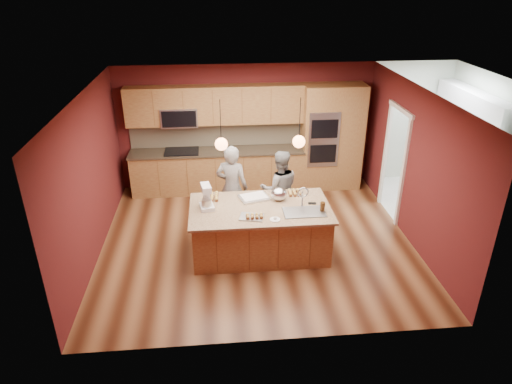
{
  "coord_description": "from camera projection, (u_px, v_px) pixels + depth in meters",
  "views": [
    {
      "loc": [
        -0.68,
        -7.04,
        4.41
      ],
      "look_at": [
        -0.02,
        -0.1,
        1.02
      ],
      "focal_mm": 32.0,
      "sensor_mm": 36.0,
      "label": 1
    }
  ],
  "objects": [
    {
      "name": "laundry_room",
      "position": [
        473.0,
        111.0,
        8.88
      ],
      "size": [
        2.6,
        2.7,
        2.7
      ],
      "color": "silver",
      "rests_on": "ground"
    },
    {
      "name": "wall_right",
      "position": [
        414.0,
        166.0,
        7.93
      ],
      "size": [
        0.0,
        5.0,
        5.0
      ],
      "primitive_type": "plane",
      "rotation": [
        1.57,
        0.0,
        -1.57
      ],
      "color": "#511718",
      "rests_on": "ground"
    },
    {
      "name": "cupcakes_left",
      "position": [
        212.0,
        197.0,
        7.87
      ],
      "size": [
        0.24,
        0.33,
        0.07
      ],
      "primitive_type": null,
      "color": "tan",
      "rests_on": "island"
    },
    {
      "name": "cabinet_run",
      "position": [
        215.0,
        148.0,
        9.81
      ],
      "size": [
        3.74,
        0.64,
        2.3
      ],
      "color": "brown",
      "rests_on": "floor"
    },
    {
      "name": "wall_front",
      "position": [
        277.0,
        254.0,
        5.46
      ],
      "size": [
        5.5,
        0.0,
        5.5
      ],
      "primitive_type": "plane",
      "rotation": [
        -1.57,
        0.0,
        0.0
      ],
      "color": "#511718",
      "rests_on": "ground"
    },
    {
      "name": "doorway_trim",
      "position": [
        394.0,
        165.0,
        8.78
      ],
      "size": [
        0.08,
        1.11,
        2.2
      ],
      "primitive_type": null,
      "color": "white",
      "rests_on": "wall_right"
    },
    {
      "name": "tumbler",
      "position": [
        322.0,
        207.0,
        7.44
      ],
      "size": [
        0.08,
        0.08,
        0.16
      ],
      "primitive_type": "cylinder",
      "color": "#3A220D",
      "rests_on": "island"
    },
    {
      "name": "cupcakes_right",
      "position": [
        294.0,
        193.0,
        8.02
      ],
      "size": [
        0.24,
        0.24,
        0.07
      ],
      "primitive_type": null,
      "color": "tan",
      "rests_on": "island"
    },
    {
      "name": "washer",
      "position": [
        462.0,
        185.0,
        9.15
      ],
      "size": [
        0.74,
        0.76,
        1.09
      ],
      "primitive_type": "cube",
      "rotation": [
        0.0,
        0.0,
        0.09
      ],
      "color": "white",
      "rests_on": "floor"
    },
    {
      "name": "person_left",
      "position": [
        232.0,
        188.0,
        8.39
      ],
      "size": [
        0.69,
        0.55,
        1.63
      ],
      "primitive_type": "imported",
      "rotation": [
        0.0,
        0.0,
        2.84
      ],
      "color": "black",
      "rests_on": "floor"
    },
    {
      "name": "stand_mixer",
      "position": [
        206.0,
        198.0,
        7.5
      ],
      "size": [
        0.27,
        0.34,
        0.42
      ],
      "rotation": [
        0.0,
        0.0,
        0.17
      ],
      "color": "white",
      "rests_on": "island"
    },
    {
      "name": "oven_column",
      "position": [
        332.0,
        137.0,
        9.91
      ],
      "size": [
        1.3,
        0.62,
        2.3
      ],
      "color": "brown",
      "rests_on": "floor"
    },
    {
      "name": "dryer",
      "position": [
        444.0,
        174.0,
        9.82
      ],
      "size": [
        0.67,
        0.69,
        0.94
      ],
      "primitive_type": "cube",
      "rotation": [
        0.0,
        0.0,
        -0.15
      ],
      "color": "white",
      "rests_on": "floor"
    },
    {
      "name": "wall_left",
      "position": [
        90.0,
        178.0,
        7.47
      ],
      "size": [
        0.0,
        5.0,
        5.0
      ],
      "primitive_type": "plane",
      "rotation": [
        1.57,
        0.0,
        1.57
      ],
      "color": "#511718",
      "rests_on": "ground"
    },
    {
      "name": "wall_back",
      "position": [
        246.0,
        127.0,
        9.94
      ],
      "size": [
        5.5,
        0.0,
        5.5
      ],
      "primitive_type": "plane",
      "rotation": [
        1.57,
        0.0,
        0.0
      ],
      "color": "#511718",
      "rests_on": "ground"
    },
    {
      "name": "phone",
      "position": [
        312.0,
        203.0,
        7.72
      ],
      "size": [
        0.15,
        0.1,
        0.01
      ],
      "primitive_type": "cube",
      "rotation": [
        0.0,
        0.0,
        -0.17
      ],
      "color": "black",
      "rests_on": "island"
    },
    {
      "name": "cooling_rack",
      "position": [
        252.0,
        217.0,
        7.27
      ],
      "size": [
        0.43,
        0.35,
        0.02
      ],
      "primitive_type": "cube",
      "rotation": [
        0.0,
        0.0,
        -0.24
      ],
      "color": "#9EA1A5",
      "rests_on": "island"
    },
    {
      "name": "sheet_cake",
      "position": [
        254.0,
        197.0,
        7.88
      ],
      "size": [
        0.58,
        0.49,
        0.05
      ],
      "rotation": [
        0.0,
        0.0,
        0.27
      ],
      "color": "silver",
      "rests_on": "island"
    },
    {
      "name": "plate",
      "position": [
        275.0,
        220.0,
        7.2
      ],
      "size": [
        0.17,
        0.17,
        0.01
      ],
      "primitive_type": "cylinder",
      "color": "white",
      "rests_on": "island"
    },
    {
      "name": "ceiling",
      "position": [
        257.0,
        93.0,
        7.11
      ],
      "size": [
        5.5,
        5.5,
        0.0
      ],
      "primitive_type": "plane",
      "rotation": [
        3.14,
        0.0,
        0.0
      ],
      "color": "silver",
      "rests_on": "ground"
    },
    {
      "name": "pendant_left",
      "position": [
        221.0,
        144.0,
        7.04
      ],
      "size": [
        0.2,
        0.2,
        0.8
      ],
      "color": "black",
      "rests_on": "ceiling"
    },
    {
      "name": "island",
      "position": [
        261.0,
        229.0,
        7.77
      ],
      "size": [
        2.34,
        1.32,
        1.24
      ],
      "color": "brown",
      "rests_on": "floor"
    },
    {
      "name": "floor",
      "position": [
        257.0,
        240.0,
        8.29
      ],
      "size": [
        5.5,
        5.5,
        0.0
      ],
      "primitive_type": "plane",
      "color": "#422111",
      "rests_on": "ground"
    },
    {
      "name": "pendant_right",
      "position": [
        299.0,
        141.0,
        7.14
      ],
      "size": [
        0.2,
        0.2,
        0.8
      ],
      "color": "black",
      "rests_on": "ceiling"
    },
    {
      "name": "mixing_bowl",
      "position": [
        279.0,
        194.0,
        7.8
      ],
      "size": [
        0.28,
        0.28,
        0.23
      ],
      "primitive_type": "ellipsoid",
      "color": "silver",
      "rests_on": "island"
    },
    {
      "name": "cupcakes_rack",
      "position": [
        255.0,
        216.0,
        7.22
      ],
      "size": [
        0.29,
        0.14,
        0.07
      ],
      "primitive_type": null,
      "color": "tan",
      "rests_on": "island"
    },
    {
      "name": "person_right",
      "position": [
        280.0,
        189.0,
        8.49
      ],
      "size": [
        0.75,
        0.59,
        1.5
      ],
      "primitive_type": "imported",
      "rotation": [
        0.0,
        0.0,
        3.17
      ],
      "color": "slate",
      "rests_on": "floor"
    }
  ]
}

